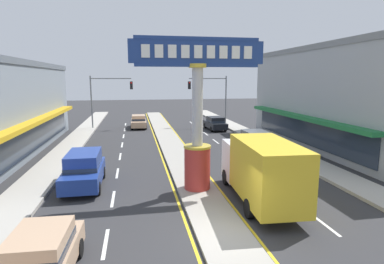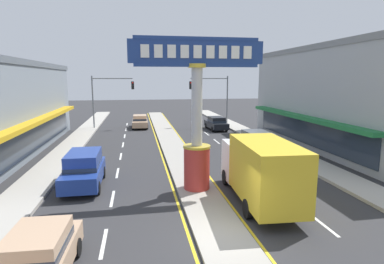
{
  "view_description": "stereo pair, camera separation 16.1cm",
  "coord_description": "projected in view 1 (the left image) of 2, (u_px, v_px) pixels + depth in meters",
  "views": [
    {
      "loc": [
        -3.18,
        -10.65,
        5.89
      ],
      "look_at": [
        0.33,
        8.53,
        2.6
      ],
      "focal_mm": 29.74,
      "sensor_mm": 36.0,
      "label": 1
    },
    {
      "loc": [
        -3.02,
        -10.68,
        5.89
      ],
      "look_at": [
        0.33,
        8.53,
        2.6
      ],
      "focal_mm": 29.74,
      "sensor_mm": 36.0,
      "label": 2
    }
  ],
  "objects": [
    {
      "name": "ground_plane",
      "position": [
        224.0,
        238.0,
        11.87
      ],
      "size": [
        160.0,
        160.0,
        0.0
      ],
      "primitive_type": "plane",
      "color": "#303033"
    },
    {
      "name": "sedan_kerb_right",
      "position": [
        39.0,
        258.0,
        9.14
      ],
      "size": [
        1.96,
        4.36,
        1.53
      ],
      "color": "tan",
      "rests_on": "ground"
    },
    {
      "name": "sedan_near_left_lane",
      "position": [
        139.0,
        121.0,
        38.29
      ],
      "size": [
        1.88,
        4.32,
        1.53
      ],
      "color": "tan",
      "rests_on": "ground"
    },
    {
      "name": "median_strip",
      "position": [
        170.0,
        142.0,
        29.32
      ],
      "size": [
        2.09,
        52.0,
        0.14
      ],
      "primitive_type": "cube",
      "color": "#A39E93",
      "rests_on": "ground"
    },
    {
      "name": "traffic_light_left_side",
      "position": [
        107.0,
        93.0,
        36.99
      ],
      "size": [
        4.86,
        0.46,
        6.2
      ],
      "color": "slate",
      "rests_on": "ground"
    },
    {
      "name": "box_truck_far_right_lane",
      "position": [
        260.0,
        168.0,
        15.01
      ],
      "size": [
        2.53,
        7.0,
        3.12
      ],
      "color": "silver",
      "rests_on": "ground"
    },
    {
      "name": "suv_mid_left_lane",
      "position": [
        84.0,
        169.0,
        17.43
      ],
      "size": [
        1.98,
        4.61,
        1.9
      ],
      "color": "navy",
      "rests_on": "ground"
    },
    {
      "name": "sedan_far_left_oncoming",
      "position": [
        215.0,
        123.0,
        36.79
      ],
      "size": [
        2.01,
        4.39,
        1.53
      ],
      "color": "black",
      "rests_on": "ground"
    },
    {
      "name": "sidewalk_left",
      "position": [
        66.0,
        151.0,
        25.83
      ],
      "size": [
        2.2,
        60.0,
        0.18
      ],
      "primitive_type": "cube",
      "color": "#ADA89E",
      "rests_on": "ground"
    },
    {
      "name": "lane_markings",
      "position": [
        172.0,
        146.0,
        28.02
      ],
      "size": [
        8.83,
        52.0,
        0.01
      ],
      "color": "silver",
      "rests_on": "ground"
    },
    {
      "name": "storefront_right",
      "position": [
        348.0,
        97.0,
        27.2
      ],
      "size": [
        8.98,
        21.56,
        8.58
      ],
      "color": "#999EA3",
      "rests_on": "ground"
    },
    {
      "name": "sidewalk_right",
      "position": [
        268.0,
        143.0,
        28.93
      ],
      "size": [
        2.2,
        60.0,
        0.18
      ],
      "primitive_type": "cube",
      "color": "#ADA89E",
      "rests_on": "ground"
    },
    {
      "name": "district_sign",
      "position": [
        197.0,
        121.0,
        16.3
      ],
      "size": [
        6.79,
        1.42,
        7.77
      ],
      "color": "#B7332D",
      "rests_on": "median_strip"
    },
    {
      "name": "suv_near_right_lane",
      "position": [
        257.0,
        143.0,
        24.34
      ],
      "size": [
        2.06,
        4.65,
        1.9
      ],
      "color": "#4C5156",
      "rests_on": "ground"
    },
    {
      "name": "traffic_light_right_side",
      "position": [
        212.0,
        92.0,
        38.85
      ],
      "size": [
        4.86,
        0.46,
        6.2
      ],
      "color": "slate",
      "rests_on": "ground"
    }
  ]
}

